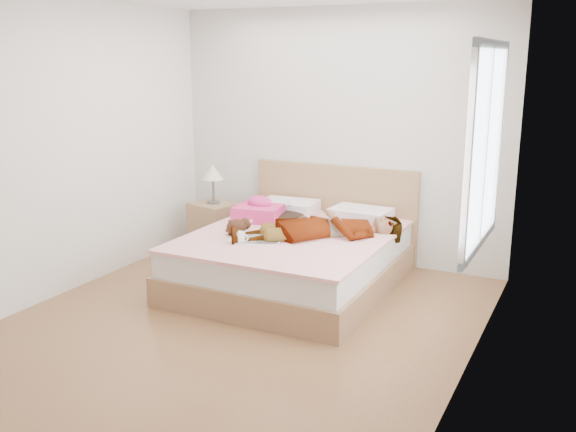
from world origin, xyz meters
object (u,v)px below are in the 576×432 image
Objects in this scene: towel at (259,210)px; plush_toy at (238,226)px; woman at (318,223)px; coffee_mug at (240,237)px; magazine at (258,240)px; phone at (289,203)px; bed at (297,255)px; nightstand at (214,224)px.

plush_toy is (0.09, -0.56, -0.02)m from towel.
woman is 0.75m from coffee_mug.
magazine is at bearing 51.78° from coffee_mug.
coffee_mug is at bearing -128.22° from magazine.
magazine is at bearing -120.27° from phone.
phone is at bearing 76.31° from plush_toy.
plush_toy is (-0.16, 0.23, 0.02)m from coffee_mug.
woman is 5.74× the size of plush_toy.
plush_toy reaches higher than magazine.
woman is at bearing 46.85° from coffee_mug.
woman is 0.74m from plush_toy.
bed is 0.67m from towel.
phone is at bearing -165.50° from woman.
coffee_mug reaches higher than magazine.
plush_toy is at bearing -142.78° from bed.
bed is (0.27, -0.37, -0.41)m from phone.
towel is (-0.77, 0.25, -0.02)m from woman.
bed is 4.14× the size of towel.
phone is at bearing 125.61° from bed.
magazine is at bearing -111.63° from bed.
bed reaches higher than nightstand.
phone is at bearing 89.46° from coffee_mug.
towel is 0.81m from nightstand.
bed is 2.13× the size of nightstand.
phone is 0.95m from coffee_mug.
towel is 1.76× the size of plush_toy.
magazine is (-0.17, -0.44, 0.24)m from bed.
coffee_mug is (-0.51, -0.54, -0.06)m from woman.
nightstand is at bearing 158.93° from towel.
magazine is (0.36, -0.67, -0.09)m from towel.
bed reaches higher than phone.
coffee_mug is 1.46m from nightstand.
nightstand reaches higher than woman.
woman is 12.49× the size of coffee_mug.
coffee_mug is (-0.01, -0.94, -0.12)m from phone.
nightstand is (-0.97, 1.07, -0.24)m from coffee_mug.
nightstand reaches higher than magazine.
coffee_mug is at bearing -79.99° from woman.
towel is 0.84m from coffee_mug.
woman is at bearing -18.25° from towel.
bed is 0.53m from magazine.
phone is at bearing 29.02° from towel.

